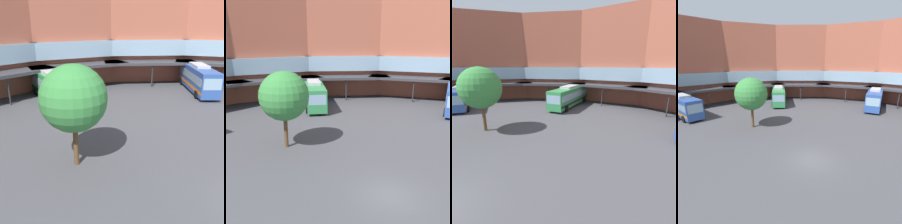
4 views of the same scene
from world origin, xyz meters
The scene contains 4 objects.
station_building centered at (0.00, 22.03, 8.38)m, with size 75.64×39.22×17.62m.
bus_0 centered at (-0.31, 25.10, 1.89)m, with size 3.96×12.53×3.74m.
bus_2 centered at (-17.84, 17.66, 1.93)m, with size 8.80×10.00×3.82m.
plaza_tree centered at (-5.80, 10.09, 4.90)m, with size 4.52×4.52×7.17m.
Camera 3 is at (8.77, -4.30, 7.25)m, focal length 27.20 mm.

